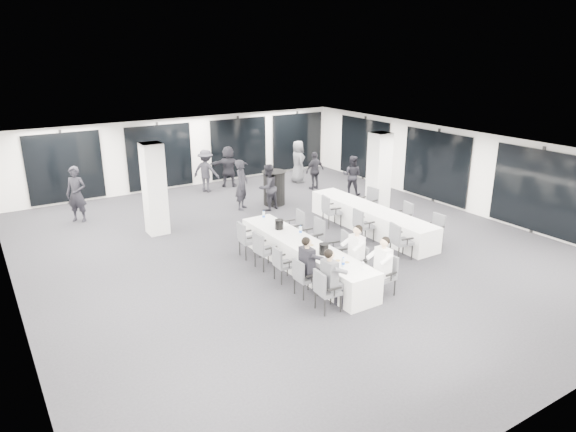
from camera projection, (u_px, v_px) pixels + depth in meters
name	position (u px, v px, depth m)	size (l,w,h in m)	color
room	(295.00, 188.00, 15.66)	(14.04, 16.04, 2.84)	#222227
column_left	(154.00, 189.00, 15.45)	(0.60, 0.60, 2.80)	silver
column_right	(379.00, 174.00, 17.25)	(0.60, 0.60, 2.80)	silver
banquet_table_main	(304.00, 256.00, 13.15)	(0.90, 5.00, 0.75)	silver
banquet_table_side	(370.00, 219.00, 15.97)	(0.90, 5.00, 0.75)	silver
cocktail_table	(274.00, 188.00, 18.55)	(0.89, 0.89, 1.23)	black
chair_main_left_near	(325.00, 288.00, 11.03)	(0.52, 0.57, 0.95)	#4F5156
chair_main_left_second	(303.00, 275.00, 11.72)	(0.46, 0.52, 0.90)	#4F5156
chair_main_left_mid	(282.00, 262.00, 12.47)	(0.46, 0.51, 0.88)	#4F5156
chair_main_left_fourth	(263.00, 248.00, 13.17)	(0.52, 0.57, 0.98)	#4F5156
chair_main_left_far	(246.00, 238.00, 13.89)	(0.53, 0.59, 0.99)	#4F5156
chair_main_right_near	(386.00, 272.00, 11.81)	(0.52, 0.57, 0.95)	#4F5156
chair_main_right_second	(359.00, 261.00, 12.55)	(0.53, 0.56, 0.87)	#4F5156
chair_main_right_mid	(341.00, 248.00, 13.15)	(0.60, 0.63, 1.00)	#4F5156
chair_main_right_fourth	(315.00, 235.00, 14.07)	(0.54, 0.60, 1.02)	#4F5156
chair_main_right_far	(296.00, 225.00, 14.83)	(0.57, 0.61, 1.00)	#4F5156
chair_side_left_near	(399.00, 239.00, 13.78)	(0.59, 0.62, 1.00)	#4F5156
chair_side_left_mid	(362.00, 223.00, 15.02)	(0.54, 0.59, 0.99)	#4F5156
chair_side_left_far	(330.00, 209.00, 16.27)	(0.59, 0.63, 1.01)	#4F5156
chair_side_right_near	(436.00, 227.00, 14.83)	(0.47, 0.52, 0.90)	#4F5156
chair_side_right_mid	(404.00, 215.00, 15.83)	(0.54, 0.57, 0.93)	#4F5156
chair_side_right_far	(370.00, 201.00, 17.13)	(0.56, 0.61, 1.00)	#4F5156
seated_guest_a	(332.00, 275.00, 11.03)	(0.50, 0.38, 1.44)	#505257
seated_guest_b	(309.00, 262.00, 11.71)	(0.50, 0.38, 1.44)	black
seated_guest_c	(381.00, 263.00, 11.63)	(0.50, 0.38, 1.44)	white
seated_guest_d	(354.00, 250.00, 12.39)	(0.50, 0.38, 1.44)	white
standing_guest_a	(242.00, 181.00, 17.89)	(0.73, 0.59, 2.01)	black
standing_guest_b	(268.00, 184.00, 17.81)	(0.89, 0.55, 1.86)	black
standing_guest_c	(206.00, 168.00, 20.07)	(1.23, 0.63, 1.90)	black
standing_guest_d	(315.00, 168.00, 20.45)	(1.02, 0.57, 1.73)	black
standing_guest_e	(298.00, 159.00, 21.49)	(0.96, 0.59, 1.99)	#505257
standing_guest_f	(228.00, 164.00, 20.81)	(1.75, 0.67, 1.91)	black
standing_guest_g	(76.00, 191.00, 16.62)	(0.76, 0.61, 2.08)	black
standing_guest_h	(352.00, 173.00, 19.72)	(0.84, 0.51, 1.73)	black
ice_bucket_near	(324.00, 249.00, 12.27)	(0.23, 0.23, 0.26)	black
ice_bucket_far	(279.00, 224.00, 13.96)	(0.24, 0.24, 0.27)	black
water_bottle_a	(343.00, 262.00, 11.56)	(0.07, 0.07, 0.23)	silver
water_bottle_b	(301.00, 231.00, 13.53)	(0.08, 0.08, 0.24)	silver
water_bottle_c	(264.00, 215.00, 14.73)	(0.08, 0.08, 0.24)	silver
plate_a	(338.00, 261.00, 11.90)	(0.21, 0.21, 0.03)	white
plate_b	(347.00, 262.00, 11.81)	(0.20, 0.20, 0.03)	white
plate_c	(311.00, 245.00, 12.83)	(0.21, 0.21, 0.03)	white
wine_glass	(363.00, 264.00, 11.41)	(0.08, 0.08, 0.20)	silver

